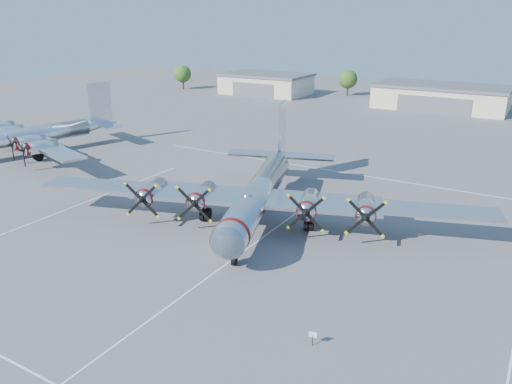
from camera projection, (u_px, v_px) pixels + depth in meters
The scene contains 9 objects.
ground at pixel (255, 243), 46.20m from camera, with size 260.00×260.00×0.00m, color #505052.
parking_lines at pixel (245, 250), 44.78m from camera, with size 60.00×50.08×0.01m.
hangar_west at pixel (266, 84), 133.39m from camera, with size 22.60×14.60×5.40m.
hangar_center at pixel (441, 97), 111.87m from camera, with size 28.60×14.60×5.40m.
tree_far_west at pixel (183, 74), 141.61m from camera, with size 4.80×4.80×6.64m.
tree_west at pixel (348, 79), 129.85m from camera, with size 4.80×4.80×6.64m.
main_bomber_b29 at pixel (260, 218), 51.94m from camera, with size 45.08×30.84×9.97m, color silver, non-canonical shape.
bomber_west at pixel (38, 153), 76.44m from camera, with size 36.93×26.15×9.76m, color silver, non-canonical shape.
info_placard at pixel (313, 336), 31.64m from camera, with size 0.52×0.16×1.00m.
Camera 1 is at (21.36, -36.12, 19.91)m, focal length 35.00 mm.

